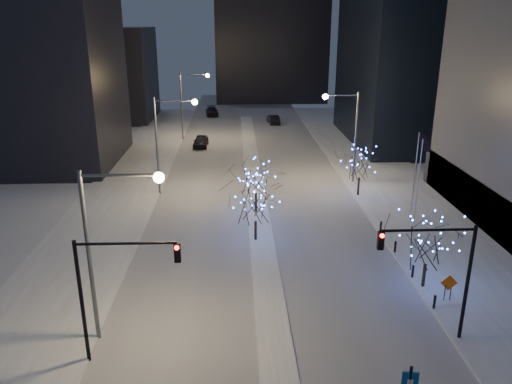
{
  "coord_description": "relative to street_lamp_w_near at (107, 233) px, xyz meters",
  "views": [
    {
      "loc": [
        -2.04,
        -22.56,
        17.18
      ],
      "look_at": [
        -0.56,
        12.69,
        5.0
      ],
      "focal_mm": 35.0,
      "sensor_mm": 36.0,
      "label": 1
    }
  ],
  "objects": [
    {
      "name": "road",
      "position": [
        8.94,
        33.0,
        -6.49
      ],
      "size": [
        20.0,
        130.0,
        0.02
      ],
      "primitive_type": "cube",
      "color": "#B1B6C1",
      "rests_on": "ground"
    },
    {
      "name": "street_lamp_w_near",
      "position": [
        0.0,
        0.0,
        0.0
      ],
      "size": [
        4.4,
        0.56,
        10.0
      ],
      "color": "#595E66",
      "rests_on": "ground"
    },
    {
      "name": "ground",
      "position": [
        8.94,
        -2.0,
        -6.5
      ],
      "size": [
        160.0,
        160.0,
        0.0
      ],
      "primitive_type": "plane",
      "color": "silver",
      "rests_on": "ground"
    },
    {
      "name": "median",
      "position": [
        8.94,
        28.0,
        -6.42
      ],
      "size": [
        2.0,
        80.0,
        0.15
      ],
      "primitive_type": "cube",
      "color": "white",
      "rests_on": "ground"
    },
    {
      "name": "east_sidewalk",
      "position": [
        23.94,
        18.0,
        -6.42
      ],
      "size": [
        10.0,
        90.0,
        0.15
      ],
      "primitive_type": "cube",
      "color": "white",
      "rests_on": "ground"
    },
    {
      "name": "filler_west_far",
      "position": [
        -17.06,
        68.0,
        1.5
      ],
      "size": [
        18.0,
        16.0,
        16.0
      ],
      "primitive_type": "cube",
      "color": "black",
      "rests_on": "ground"
    },
    {
      "name": "construction_sign",
      "position": [
        20.33,
        2.91,
        -5.26
      ],
      "size": [
        1.1,
        0.11,
        1.81
      ],
      "rotation": [
        0.0,
        0.0,
        -0.07
      ],
      "color": "black",
      "rests_on": "east_sidewalk"
    },
    {
      "name": "traffic_signal_east",
      "position": [
        17.88,
        -1.0,
        -1.74
      ],
      "size": [
        5.26,
        0.43,
        7.0
      ],
      "color": "black",
      "rests_on": "ground"
    },
    {
      "name": "west_sidewalk",
      "position": [
        -5.06,
        18.0,
        -6.42
      ],
      "size": [
        8.0,
        90.0,
        0.15
      ],
      "primitive_type": "cube",
      "color": "white",
      "rests_on": "ground"
    },
    {
      "name": "filler_west_near",
      "position": [
        -19.06,
        38.0,
        5.5
      ],
      "size": [
        22.0,
        18.0,
        24.0
      ],
      "primitive_type": "cube",
      "color": "black",
      "rests_on": "ground"
    },
    {
      "name": "street_lamp_w_mid",
      "position": [
        0.0,
        25.0,
        0.0
      ],
      "size": [
        4.4,
        0.56,
        10.0
      ],
      "color": "#595E66",
      "rests_on": "ground"
    },
    {
      "name": "street_lamp_east",
      "position": [
        19.02,
        28.0,
        -0.05
      ],
      "size": [
        3.9,
        0.56,
        10.0
      ],
      "color": "#595E66",
      "rests_on": "ground"
    },
    {
      "name": "street_lamp_w_far",
      "position": [
        0.0,
        50.0,
        0.0
      ],
      "size": [
        4.4,
        0.56,
        10.0
      ],
      "color": "#595E66",
      "rests_on": "ground"
    },
    {
      "name": "holiday_tree_median_far",
      "position": [
        8.73,
        19.16,
        -3.04
      ],
      "size": [
        5.07,
        5.07,
        5.12
      ],
      "color": "black",
      "rests_on": "median"
    },
    {
      "name": "traffic_signal_west",
      "position": [
        0.5,
        -2.0,
        -1.74
      ],
      "size": [
        5.26,
        0.43,
        7.0
      ],
      "color": "black",
      "rests_on": "ground"
    },
    {
      "name": "car_mid",
      "position": [
        13.55,
        61.76,
        -5.72
      ],
      "size": [
        2.2,
        4.89,
        1.56
      ],
      "primitive_type": "imported",
      "rotation": [
        0.0,
        0.0,
        3.26
      ],
      "color": "black",
      "rests_on": "ground"
    },
    {
      "name": "flagpoles",
      "position": [
        22.3,
        15.25,
        -1.7
      ],
      "size": [
        1.35,
        2.6,
        8.0
      ],
      "color": "silver",
      "rests_on": "east_sidewalk"
    },
    {
      "name": "car_far",
      "position": [
        2.51,
        70.14,
        -5.71
      ],
      "size": [
        2.76,
        5.63,
        1.57
      ],
      "primitive_type": "imported",
      "rotation": [
        0.0,
        0.0,
        0.1
      ],
      "color": "black",
      "rests_on": "ground"
    },
    {
      "name": "holiday_tree_median_near",
      "position": [
        8.44,
        12.83,
        -3.06
      ],
      "size": [
        5.95,
        5.95,
        5.33
      ],
      "color": "black",
      "rests_on": "median"
    },
    {
      "name": "car_near",
      "position": [
        1.95,
        45.33,
        -5.67
      ],
      "size": [
        2.19,
        4.93,
        1.65
      ],
      "primitive_type": "imported",
      "rotation": [
        0.0,
        0.0,
        -0.05
      ],
      "color": "black",
      "rests_on": "ground"
    },
    {
      "name": "horizon_block",
      "position": [
        14.94,
        90.0,
        14.5
      ],
      "size": [
        24.0,
        14.0,
        42.0
      ],
      "primitive_type": "cube",
      "color": "black",
      "rests_on": "ground"
    },
    {
      "name": "bollards",
      "position": [
        19.14,
        8.0,
        -5.9
      ],
      "size": [
        0.16,
        12.16,
        0.9
      ],
      "color": "black",
      "rests_on": "east_sidewalk"
    },
    {
      "name": "holiday_tree_plaza_near",
      "position": [
        19.44,
        4.76,
        -3.1
      ],
      "size": [
        5.68,
        5.68,
        5.2
      ],
      "color": "black",
      "rests_on": "east_sidewalk"
    },
    {
      "name": "holiday_tree_plaza_far",
      "position": [
        19.44,
        23.42,
        -3.02
      ],
      "size": [
        4.99,
        4.99,
        5.1
      ],
      "color": "black",
      "rests_on": "east_sidewalk"
    }
  ]
}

